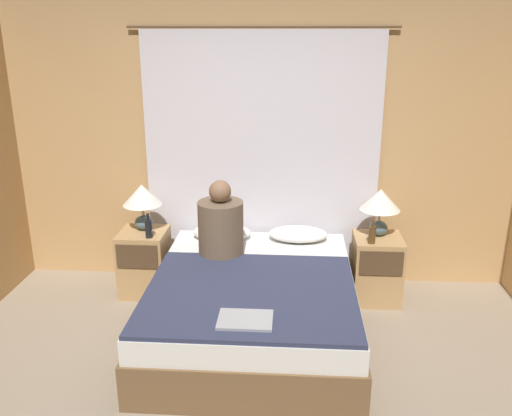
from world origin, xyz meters
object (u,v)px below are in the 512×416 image
object	(u,v)px
bed	(253,306)
beer_bottle_on_right_stand	(372,234)
nightstand_left	(145,262)
laptop_on_bed	(246,320)
pillow_left	(222,232)
lamp_right	(380,203)
nightstand_right	(376,268)
pillow_right	(298,234)
beer_bottle_on_left_stand	(149,228)
lamp_left	(142,198)
person_left_in_bed	(221,226)

from	to	relation	value
bed	beer_bottle_on_right_stand	bearing A→B (deg)	29.59
nightstand_left	beer_bottle_on_right_stand	bearing A→B (deg)	-3.73
laptop_on_bed	pillow_left	bearing A→B (deg)	103.10
lamp_right	nightstand_right	bearing A→B (deg)	-90.00
nightstand_right	laptop_on_bed	xyz separation A→B (m)	(-1.02, -1.36, 0.24)
bed	beer_bottle_on_right_stand	size ratio (longest dim) A/B	9.22
pillow_right	beer_bottle_on_left_stand	world-z (taller)	beer_bottle_on_left_stand
pillow_right	beer_bottle_on_right_stand	bearing A→B (deg)	-20.92
pillow_left	beer_bottle_on_left_stand	xyz separation A→B (m)	(-0.59, -0.23, 0.11)
bed	lamp_left	bearing A→B (deg)	144.56
nightstand_right	pillow_left	size ratio (longest dim) A/B	1.12
pillow_left	pillow_right	bearing A→B (deg)	0.00
nightstand_left	nightstand_right	bearing A→B (deg)	0.00
nightstand_left	lamp_left	world-z (taller)	lamp_left
lamp_right	laptop_on_bed	bearing A→B (deg)	-125.49
pillow_right	person_left_in_bed	xyz separation A→B (m)	(-0.63, -0.37, 0.20)
beer_bottle_on_left_stand	pillow_right	bearing A→B (deg)	10.36
pillow_right	pillow_left	bearing A→B (deg)	180.00
lamp_left	bed	bearing A→B (deg)	-35.44
beer_bottle_on_left_stand	bed	bearing A→B (deg)	-29.96
lamp_right	laptop_on_bed	world-z (taller)	lamp_right
pillow_left	bed	bearing A→B (deg)	-66.27
bed	beer_bottle_on_right_stand	xyz separation A→B (m)	(0.94, 0.53, 0.41)
nightstand_left	pillow_left	world-z (taller)	pillow_left
lamp_right	pillow_left	world-z (taller)	lamp_right
nightstand_left	laptop_on_bed	xyz separation A→B (m)	(1.02, -1.36, 0.24)
nightstand_left	bed	bearing A→B (deg)	-32.98
pillow_left	person_left_in_bed	xyz separation A→B (m)	(0.04, -0.37, 0.20)
lamp_right	laptop_on_bed	size ratio (longest dim) A/B	1.19
pillow_left	person_left_in_bed	distance (m)	0.42
beer_bottle_on_left_stand	nightstand_left	bearing A→B (deg)	126.12
pillow_left	laptop_on_bed	distance (m)	1.50
nightstand_left	pillow_right	distance (m)	1.39
lamp_right	person_left_in_bed	size ratio (longest dim) A/B	0.64
person_left_in_bed	nightstand_right	bearing A→B (deg)	11.43
bed	nightstand_left	xyz separation A→B (m)	(-1.02, 0.66, 0.05)
bed	pillow_right	size ratio (longest dim) A/B	3.73
nightstand_right	person_left_in_bed	size ratio (longest dim) A/B	0.91
pillow_left	beer_bottle_on_left_stand	world-z (taller)	beer_bottle_on_left_stand
beer_bottle_on_left_stand	nightstand_right	bearing A→B (deg)	3.75
pillow_left	beer_bottle_on_left_stand	bearing A→B (deg)	-158.63
pillow_right	laptop_on_bed	bearing A→B (deg)	-102.79
bed	nightstand_right	size ratio (longest dim) A/B	3.34
bed	lamp_left	size ratio (longest dim) A/B	4.69
bed	person_left_in_bed	xyz separation A→B (m)	(-0.29, 0.40, 0.50)
pillow_left	beer_bottle_on_right_stand	xyz separation A→B (m)	(1.28, -0.23, 0.10)
beer_bottle_on_left_stand	lamp_right	bearing A→B (deg)	5.63
lamp_left	pillow_right	size ratio (longest dim) A/B	0.79
person_left_in_bed	laptop_on_bed	world-z (taller)	person_left_in_bed
nightstand_right	laptop_on_bed	distance (m)	1.72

